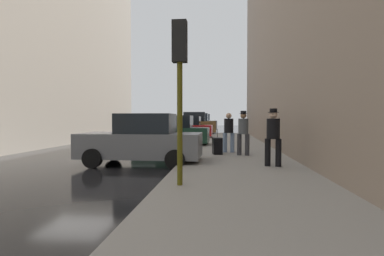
{
  "coord_description": "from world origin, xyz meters",
  "views": [
    {
      "loc": [
        5.4,
        -10.73,
        1.62
      ],
      "look_at": [
        3.71,
        6.65,
        1.07
      ],
      "focal_mm": 28.0,
      "sensor_mm": 36.0,
      "label": 1
    }
  ],
  "objects_px": {
    "parked_red_hatchback": "(186,128)",
    "pedestrian_in_jeans": "(229,130)",
    "parked_dark_green_sedan": "(173,132)",
    "parked_black_suv": "(198,123)",
    "pedestrian_with_fedora": "(273,134)",
    "pedestrian_with_beanie": "(243,131)",
    "rolling_suitcase": "(217,146)",
    "fire_hydrant": "(205,138)",
    "parked_bronze_suv": "(193,124)",
    "parked_white_van": "(201,123)",
    "traffic_light": "(180,67)",
    "parked_gray_coupe": "(142,141)"
  },
  "relations": [
    {
      "from": "parked_white_van",
      "to": "rolling_suitcase",
      "type": "bearing_deg",
      "value": -84.88
    },
    {
      "from": "parked_dark_green_sedan",
      "to": "parked_black_suv",
      "type": "relative_size",
      "value": 0.91
    },
    {
      "from": "parked_white_van",
      "to": "fire_hydrant",
      "type": "distance_m",
      "value": 23.92
    },
    {
      "from": "fire_hydrant",
      "to": "rolling_suitcase",
      "type": "relative_size",
      "value": 0.68
    },
    {
      "from": "pedestrian_with_beanie",
      "to": "parked_bronze_suv",
      "type": "bearing_deg",
      "value": 101.93
    },
    {
      "from": "fire_hydrant",
      "to": "pedestrian_in_jeans",
      "type": "height_order",
      "value": "pedestrian_in_jeans"
    },
    {
      "from": "pedestrian_with_fedora",
      "to": "rolling_suitcase",
      "type": "height_order",
      "value": "pedestrian_with_fedora"
    },
    {
      "from": "pedestrian_with_beanie",
      "to": "parked_gray_coupe",
      "type": "bearing_deg",
      "value": -153.52
    },
    {
      "from": "pedestrian_with_fedora",
      "to": "pedestrian_with_beanie",
      "type": "relative_size",
      "value": 1.0
    },
    {
      "from": "pedestrian_with_beanie",
      "to": "rolling_suitcase",
      "type": "distance_m",
      "value": 1.26
    },
    {
      "from": "parked_white_van",
      "to": "pedestrian_with_fedora",
      "type": "relative_size",
      "value": 2.62
    },
    {
      "from": "parked_red_hatchback",
      "to": "pedestrian_in_jeans",
      "type": "relative_size",
      "value": 2.49
    },
    {
      "from": "parked_black_suv",
      "to": "pedestrian_with_fedora",
      "type": "distance_m",
      "value": 26.65
    },
    {
      "from": "parked_dark_green_sedan",
      "to": "fire_hydrant",
      "type": "distance_m",
      "value": 1.98
    },
    {
      "from": "parked_dark_green_sedan",
      "to": "parked_bronze_suv",
      "type": "bearing_deg",
      "value": 90.0
    },
    {
      "from": "parked_gray_coupe",
      "to": "parked_black_suv",
      "type": "distance_m",
      "value": 25.41
    },
    {
      "from": "fire_hydrant",
      "to": "parked_black_suv",
      "type": "bearing_deg",
      "value": 95.7
    },
    {
      "from": "parked_red_hatchback",
      "to": "rolling_suitcase",
      "type": "distance_m",
      "value": 11.48
    },
    {
      "from": "parked_bronze_suv",
      "to": "parked_gray_coupe",
      "type": "bearing_deg",
      "value": -90.0
    },
    {
      "from": "parked_red_hatchback",
      "to": "traffic_light",
      "type": "bearing_deg",
      "value": -83.79
    },
    {
      "from": "pedestrian_in_jeans",
      "to": "rolling_suitcase",
      "type": "xyz_separation_m",
      "value": [
        -0.49,
        -0.71,
        -0.61
      ]
    },
    {
      "from": "rolling_suitcase",
      "to": "parked_black_suv",
      "type": "bearing_deg",
      "value": 96.38
    },
    {
      "from": "pedestrian_with_beanie",
      "to": "rolling_suitcase",
      "type": "height_order",
      "value": "pedestrian_with_beanie"
    },
    {
      "from": "parked_gray_coupe",
      "to": "pedestrian_in_jeans",
      "type": "distance_m",
      "value": 4.2
    },
    {
      "from": "traffic_light",
      "to": "rolling_suitcase",
      "type": "distance_m",
      "value": 6.33
    },
    {
      "from": "pedestrian_with_beanie",
      "to": "pedestrian_with_fedora",
      "type": "bearing_deg",
      "value": -75.28
    },
    {
      "from": "pedestrian_with_fedora",
      "to": "rolling_suitcase",
      "type": "bearing_deg",
      "value": 120.14
    },
    {
      "from": "traffic_light",
      "to": "parked_gray_coupe",
      "type": "bearing_deg",
      "value": 116.41
    },
    {
      "from": "parked_bronze_suv",
      "to": "parked_black_suv",
      "type": "height_order",
      "value": "same"
    },
    {
      "from": "fire_hydrant",
      "to": "pedestrian_with_fedora",
      "type": "xyz_separation_m",
      "value": [
        2.55,
        -8.21,
        0.64
      ]
    },
    {
      "from": "traffic_light",
      "to": "pedestrian_with_beanie",
      "type": "xyz_separation_m",
      "value": [
        1.79,
        5.55,
        -1.62
      ]
    },
    {
      "from": "fire_hydrant",
      "to": "parked_bronze_suv",
      "type": "bearing_deg",
      "value": 98.74
    },
    {
      "from": "parked_gray_coupe",
      "to": "pedestrian_with_beanie",
      "type": "xyz_separation_m",
      "value": [
        3.64,
        1.82,
        0.29
      ]
    },
    {
      "from": "parked_black_suv",
      "to": "pedestrian_in_jeans",
      "type": "relative_size",
      "value": 2.72
    },
    {
      "from": "parked_dark_green_sedan",
      "to": "parked_red_hatchback",
      "type": "bearing_deg",
      "value": 90.0
    },
    {
      "from": "pedestrian_with_fedora",
      "to": "pedestrian_with_beanie",
      "type": "bearing_deg",
      "value": 104.72
    },
    {
      "from": "pedestrian_with_beanie",
      "to": "fire_hydrant",
      "type": "bearing_deg",
      "value": 108.46
    },
    {
      "from": "parked_white_van",
      "to": "pedestrian_with_fedora",
      "type": "xyz_separation_m",
      "value": [
        4.35,
        -32.06,
        0.1
      ]
    },
    {
      "from": "parked_white_van",
      "to": "traffic_light",
      "type": "height_order",
      "value": "traffic_light"
    },
    {
      "from": "pedestrian_with_beanie",
      "to": "parked_dark_green_sedan",
      "type": "bearing_deg",
      "value": 127.28
    },
    {
      "from": "parked_white_van",
      "to": "parked_dark_green_sedan",
      "type": "bearing_deg",
      "value": -90.0
    },
    {
      "from": "fire_hydrant",
      "to": "rolling_suitcase",
      "type": "distance_m",
      "value": 5.26
    },
    {
      "from": "traffic_light",
      "to": "parked_dark_green_sedan",
      "type": "bearing_deg",
      "value": 100.17
    },
    {
      "from": "parked_white_van",
      "to": "traffic_light",
      "type": "distance_m",
      "value": 34.99
    },
    {
      "from": "parked_dark_green_sedan",
      "to": "pedestrian_with_beanie",
      "type": "bearing_deg",
      "value": -52.72
    },
    {
      "from": "parked_bronze_suv",
      "to": "fire_hydrant",
      "type": "xyz_separation_m",
      "value": [
        1.8,
        -11.73,
        -0.54
      ]
    },
    {
      "from": "parked_dark_green_sedan",
      "to": "fire_hydrant",
      "type": "bearing_deg",
      "value": 21.91
    },
    {
      "from": "parked_white_van",
      "to": "traffic_light",
      "type": "relative_size",
      "value": 1.29
    },
    {
      "from": "pedestrian_in_jeans",
      "to": "pedestrian_with_fedora",
      "type": "relative_size",
      "value": 0.96
    },
    {
      "from": "fire_hydrant",
      "to": "pedestrian_with_fedora",
      "type": "height_order",
      "value": "pedestrian_with_fedora"
    }
  ]
}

